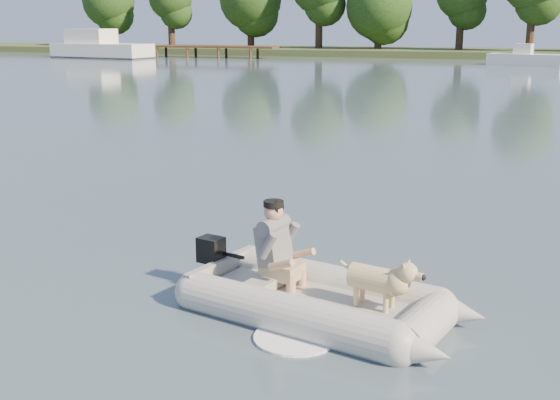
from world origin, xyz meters
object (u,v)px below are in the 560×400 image
(dock, at_px, (181,51))
(dog, at_px, (374,283))
(cabin_cruiser, at_px, (102,43))
(motorboat, at_px, (526,51))
(dinghy, at_px, (322,268))
(man, at_px, (275,242))

(dock, relative_size, dog, 21.16)
(cabin_cruiser, bearing_deg, dock, 40.71)
(motorboat, bearing_deg, dock, -173.55)
(dinghy, distance_m, dog, 0.60)
(dock, distance_m, cabin_cruiser, 6.98)
(man, relative_size, dog, 1.16)
(cabin_cruiser, bearing_deg, dog, -46.41)
(dinghy, bearing_deg, dog, 4.57)
(dinghy, bearing_deg, man, 175.76)
(dock, height_order, motorboat, motorboat)
(dock, distance_m, man, 57.71)
(man, relative_size, motorboat, 0.18)
(dock, relative_size, cabin_cruiser, 1.88)
(man, distance_m, cabin_cruiser, 57.54)
(dock, bearing_deg, dog, -61.86)
(man, bearing_deg, motorboat, 100.92)
(dog, bearing_deg, man, -180.00)
(man, bearing_deg, dock, 131.70)
(cabin_cruiser, bearing_deg, man, -47.20)
(dock, distance_m, motorboat, 29.57)
(dinghy, bearing_deg, cabin_cruiser, 138.99)
(dock, height_order, dog, dock)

